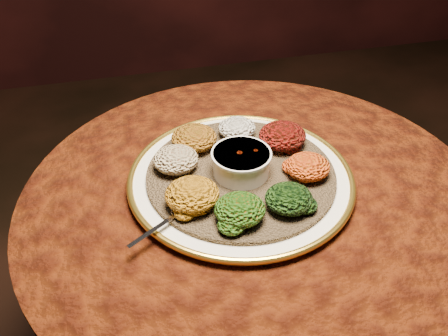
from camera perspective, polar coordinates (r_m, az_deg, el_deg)
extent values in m
cylinder|color=black|center=(1.31, 2.93, -15.95)|extent=(0.12, 0.12, 0.68)
cylinder|color=black|center=(1.04, 3.56, -4.33)|extent=(0.80, 0.80, 0.04)
cylinder|color=#3C1405|center=(1.15, 3.28, -9.66)|extent=(0.93, 0.93, 0.34)
cylinder|color=#3C1405|center=(1.03, 3.62, -3.22)|extent=(0.96, 0.96, 0.01)
cylinder|color=white|center=(1.04, 1.92, -1.36)|extent=(0.59, 0.59, 0.02)
torus|color=gold|center=(1.03, 1.93, -1.06)|extent=(0.47, 0.47, 0.01)
cylinder|color=brown|center=(1.03, 1.94, -0.76)|extent=(0.41, 0.41, 0.01)
cylinder|color=white|center=(1.01, 1.98, 0.58)|extent=(0.11, 0.11, 0.05)
cylinder|color=white|center=(1.00, 2.00, 1.61)|extent=(0.12, 0.12, 0.01)
cylinder|color=#4F1603|center=(1.00, 1.99, 1.27)|extent=(0.10, 0.10, 0.01)
ellipsoid|color=silver|center=(0.94, -4.85, -4.89)|extent=(0.04, 0.03, 0.01)
cube|color=silver|center=(0.91, -8.12, -7.09)|extent=(0.10, 0.07, 0.00)
ellipsoid|color=silver|center=(1.12, 1.48, 4.58)|extent=(0.08, 0.08, 0.04)
ellipsoid|color=black|center=(1.10, 6.69, 3.69)|extent=(0.10, 0.10, 0.05)
ellipsoid|color=#A1770D|center=(1.02, 9.56, 0.16)|extent=(0.09, 0.09, 0.04)
ellipsoid|color=black|center=(0.94, 7.41, -3.48)|extent=(0.09, 0.09, 0.04)
ellipsoid|color=#8B3B08|center=(0.91, 1.82, -4.76)|extent=(0.09, 0.09, 0.05)
ellipsoid|color=#B16C0F|center=(0.94, -3.67, -3.04)|extent=(0.10, 0.10, 0.05)
ellipsoid|color=maroon|center=(1.03, -5.54, 0.98)|extent=(0.09, 0.09, 0.05)
ellipsoid|color=#874810|center=(1.09, -3.44, 3.44)|extent=(0.10, 0.09, 0.05)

